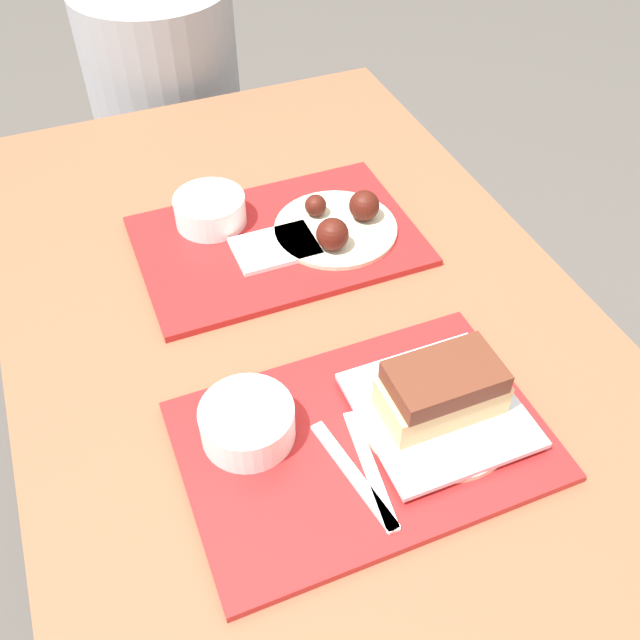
% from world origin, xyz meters
% --- Properties ---
extents(ground_plane, '(12.00, 12.00, 0.00)m').
position_xyz_m(ground_plane, '(0.00, 0.00, 0.00)').
color(ground_plane, '#4C4742').
extents(picnic_table, '(0.84, 1.56, 0.77)m').
position_xyz_m(picnic_table, '(0.00, 0.00, 0.67)').
color(picnic_table, brown).
rests_on(picnic_table, ground_plane).
extents(picnic_bench_far, '(0.80, 0.28, 0.45)m').
position_xyz_m(picnic_bench_far, '(0.00, 1.00, 0.38)').
color(picnic_bench_far, brown).
rests_on(picnic_bench_far, ground_plane).
extents(tray_near, '(0.45, 0.30, 0.01)m').
position_xyz_m(tray_near, '(-0.01, -0.15, 0.77)').
color(tray_near, red).
rests_on(tray_near, picnic_table).
extents(tray_far, '(0.45, 0.30, 0.01)m').
position_xyz_m(tray_far, '(0.02, 0.26, 0.77)').
color(tray_far, red).
rests_on(tray_far, picnic_table).
extents(bowl_coleslaw_near, '(0.12, 0.12, 0.05)m').
position_xyz_m(bowl_coleslaw_near, '(-0.14, -0.09, 0.81)').
color(bowl_coleslaw_near, white).
rests_on(bowl_coleslaw_near, tray_near).
extents(brisket_sandwich_plate, '(0.20, 0.20, 0.09)m').
position_xyz_m(brisket_sandwich_plate, '(0.09, -0.15, 0.81)').
color(brisket_sandwich_plate, beige).
rests_on(brisket_sandwich_plate, tray_near).
extents(plastic_fork_near, '(0.04, 0.17, 0.00)m').
position_xyz_m(plastic_fork_near, '(-0.04, -0.19, 0.78)').
color(plastic_fork_near, white).
rests_on(plastic_fork_near, tray_near).
extents(plastic_knife_near, '(0.04, 0.17, 0.00)m').
position_xyz_m(plastic_knife_near, '(-0.02, -0.19, 0.78)').
color(plastic_knife_near, white).
rests_on(plastic_knife_near, tray_near).
extents(bowl_coleslaw_far, '(0.12, 0.12, 0.05)m').
position_xyz_m(bowl_coleslaw_far, '(-0.06, 0.35, 0.81)').
color(bowl_coleslaw_far, white).
rests_on(bowl_coleslaw_far, tray_far).
extents(wings_plate_far, '(0.20, 0.20, 0.06)m').
position_xyz_m(wings_plate_far, '(0.12, 0.24, 0.80)').
color(wings_plate_far, beige).
rests_on(wings_plate_far, tray_far).
extents(napkin_far, '(0.13, 0.09, 0.01)m').
position_xyz_m(napkin_far, '(0.01, 0.24, 0.78)').
color(napkin_far, white).
rests_on(napkin_far, tray_far).
extents(person_seated_across, '(0.35, 0.35, 0.67)m').
position_xyz_m(person_seated_across, '(0.00, 1.00, 0.72)').
color(person_seated_across, '#9E9EA3').
rests_on(person_seated_across, picnic_bench_far).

